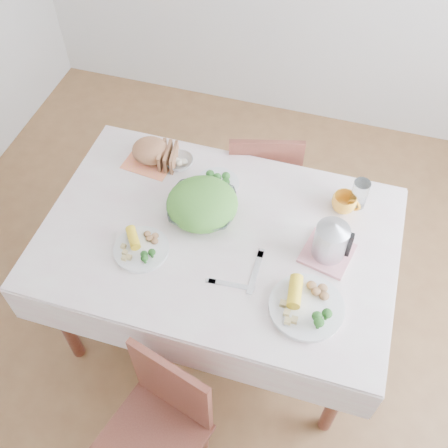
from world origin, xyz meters
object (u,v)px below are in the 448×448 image
(dining_table, at_px, (219,282))
(chair_near, at_px, (149,436))
(salad_bowl, at_px, (202,208))
(dinner_plate_left, at_px, (141,249))
(chair_far, at_px, (262,171))
(electric_kettle, at_px, (332,237))
(dinner_plate_right, at_px, (306,308))
(yellow_mug, at_px, (344,203))

(dining_table, height_order, chair_near, chair_near)
(salad_bowl, height_order, dinner_plate_left, salad_bowl)
(chair_far, distance_m, electric_kettle, 0.89)
(salad_bowl, xyz_separation_m, dinner_plate_left, (-0.18, -0.26, -0.02))
(salad_bowl, bearing_deg, dinner_plate_right, -32.47)
(dining_table, bearing_deg, chair_near, -92.74)
(chair_near, bearing_deg, salad_bowl, 109.82)
(chair_far, relative_size, electric_kettle, 4.45)
(yellow_mug, relative_size, electric_kettle, 0.58)
(electric_kettle, bearing_deg, yellow_mug, 104.64)
(chair_near, height_order, yellow_mug, chair_near)
(chair_near, distance_m, dinner_plate_right, 0.78)
(dining_table, relative_size, electric_kettle, 7.41)
(dining_table, height_order, electric_kettle, electric_kettle)
(chair_far, distance_m, salad_bowl, 0.71)
(dinner_plate_left, relative_size, yellow_mug, 2.13)
(chair_near, height_order, dinner_plate_left, chair_near)
(dining_table, distance_m, electric_kettle, 0.69)
(dinner_plate_left, bearing_deg, chair_far, 70.06)
(chair_near, relative_size, yellow_mug, 7.50)
(dinner_plate_right, bearing_deg, dinner_plate_left, 174.25)
(chair_far, relative_size, salad_bowl, 2.88)
(dinner_plate_right, xyz_separation_m, electric_kettle, (0.03, 0.28, 0.11))
(dinner_plate_left, bearing_deg, chair_near, -68.48)
(dinner_plate_right, bearing_deg, chair_near, -130.52)
(chair_near, relative_size, dinner_plate_left, 3.52)
(dinner_plate_left, height_order, dinner_plate_right, dinner_plate_right)
(dinner_plate_right, bearing_deg, chair_far, 112.60)
(chair_far, distance_m, yellow_mug, 0.69)
(dinner_plate_right, relative_size, electric_kettle, 1.54)
(chair_near, distance_m, chair_far, 1.49)
(dinner_plate_left, distance_m, yellow_mug, 0.89)
(dining_table, bearing_deg, dinner_plate_left, -148.64)
(chair_near, bearing_deg, yellow_mug, 79.97)
(salad_bowl, relative_size, dinner_plate_left, 1.26)
(yellow_mug, bearing_deg, dinner_plate_left, -148.77)
(dining_table, xyz_separation_m, electric_kettle, (0.46, 0.03, 0.51))
(chair_far, bearing_deg, electric_kettle, 107.73)
(chair_near, relative_size, electric_kettle, 4.32)
(yellow_mug, bearing_deg, salad_bowl, -161.18)
(dining_table, xyz_separation_m, chair_far, (0.04, 0.70, 0.09))
(dinner_plate_left, bearing_deg, dining_table, 31.36)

